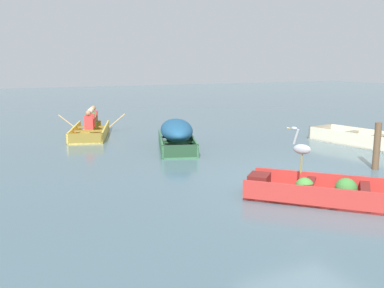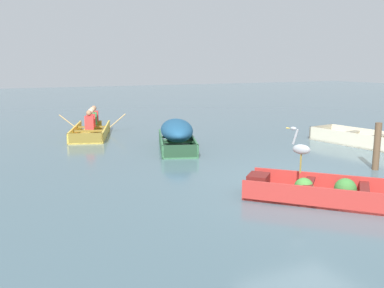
% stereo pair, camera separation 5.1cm
% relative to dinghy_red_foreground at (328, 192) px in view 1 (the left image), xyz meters
% --- Properties ---
extents(ground_plane, '(80.00, 80.00, 0.00)m').
position_rel_dinghy_red_foreground_xyz_m(ground_plane, '(0.52, 0.81, -0.15)').
color(ground_plane, '#47606B').
extents(dinghy_red_foreground, '(2.88, 3.00, 0.43)m').
position_rel_dinghy_red_foreground_xyz_m(dinghy_red_foreground, '(0.00, 0.00, 0.00)').
color(dinghy_red_foreground, '#AD2D28').
rests_on(dinghy_red_foreground, ground).
extents(skiff_cream_near_moored, '(1.53, 3.06, 0.41)m').
position_rel_dinghy_red_foreground_xyz_m(skiff_cream_near_moored, '(4.79, 3.48, -0.00)').
color(skiff_cream_near_moored, beige).
rests_on(skiff_cream_near_moored, ground).
extents(skiff_green_mid_moored, '(1.85, 2.92, 0.83)m').
position_rel_dinghy_red_foreground_xyz_m(skiff_green_mid_moored, '(-0.43, 5.52, 0.31)').
color(skiff_green_mid_moored, '#387047').
rests_on(skiff_green_mid_moored, ground).
extents(rowboat_yellow_with_crew, '(2.37, 3.21, 0.90)m').
position_rel_dinghy_red_foreground_xyz_m(rowboat_yellow_with_crew, '(-2.05, 8.98, 0.08)').
color(rowboat_yellow_with_crew, '#E5BC47').
rests_on(rowboat_yellow_with_crew, ground).
extents(heron_on_dinghy, '(0.33, 0.42, 0.84)m').
position_rel_dinghy_red_foreground_xyz_m(heron_on_dinghy, '(-0.24, 0.47, 0.74)').
color(heron_on_dinghy, olive).
rests_on(heron_on_dinghy, dinghy_red_foreground).
extents(mooring_post, '(0.15, 0.15, 1.09)m').
position_rel_dinghy_red_foreground_xyz_m(mooring_post, '(2.62, 1.21, 0.40)').
color(mooring_post, brown).
rests_on(mooring_post, ground).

